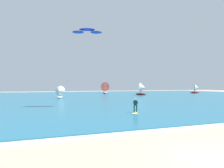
{
  "coord_description": "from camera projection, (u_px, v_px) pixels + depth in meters",
  "views": [
    {
      "loc": [
        -7.63,
        -6.92,
        3.29
      ],
      "look_at": [
        0.93,
        16.07,
        3.47
      ],
      "focal_mm": 32.17,
      "sensor_mm": 36.0,
      "label": 1
    }
  ],
  "objects": [
    {
      "name": "kite",
      "position": [
        87.0,
        31.0,
        30.46
      ],
      "size": [
        4.74,
        2.77,
        0.68
      ],
      "color": "#1E33B2"
    },
    {
      "name": "sailboat_far_right",
      "position": [
        142.0,
        89.0,
        66.12
      ],
      "size": [
        3.94,
        3.98,
        4.49
      ],
      "color": "maroon",
      "rests_on": "ocean"
    },
    {
      "name": "ground_plane",
      "position": [
        216.0,
        158.0,
        9.12
      ],
      "size": [
        220.0,
        220.0,
        0.0
      ],
      "primitive_type": "plane",
      "color": "tan"
    },
    {
      "name": "kitesurfer",
      "position": [
        135.0,
        108.0,
        23.21
      ],
      "size": [
        1.56,
        1.94,
        1.67
      ],
      "color": "yellow",
      "rests_on": "ocean"
    },
    {
      "name": "sailboat_near_shore",
      "position": [
        196.0,
        88.0,
        82.38
      ],
      "size": [
        3.85,
        3.46,
        4.28
      ],
      "color": "maroon",
      "rests_on": "ocean"
    },
    {
      "name": "sailboat_outermost",
      "position": [
        104.0,
        88.0,
        78.74
      ],
      "size": [
        3.59,
        4.26,
        5.02
      ],
      "color": "silver",
      "rests_on": "ocean"
    },
    {
      "name": "shoreline_foam",
      "position": [
        132.0,
        131.0,
        14.31
      ],
      "size": [
        60.14,
        1.96,
        0.01
      ],
      "primitive_type": "cube",
      "color": "white",
      "rests_on": "ground"
    },
    {
      "name": "ocean",
      "position": [
        66.0,
        97.0,
        57.02
      ],
      "size": [
        160.0,
        90.0,
        0.1
      ],
      "primitive_type": "cube",
      "color": "#236B89",
      "rests_on": "ground"
    },
    {
      "name": "sailboat_far_left",
      "position": [
        60.0,
        92.0,
        49.61
      ],
      "size": [
        2.75,
        3.09,
        3.47
      ],
      "color": "white",
      "rests_on": "ocean"
    }
  ]
}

